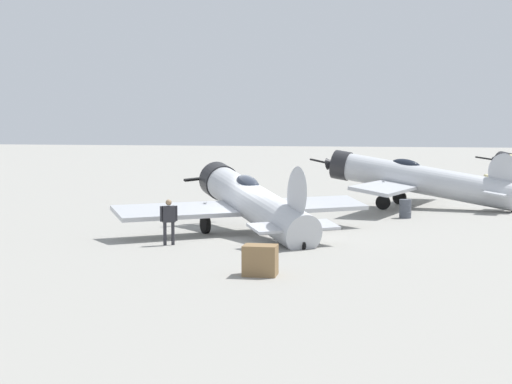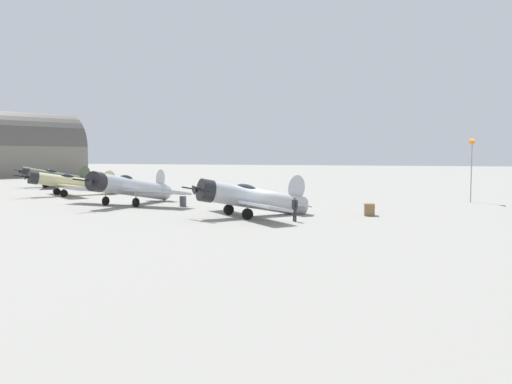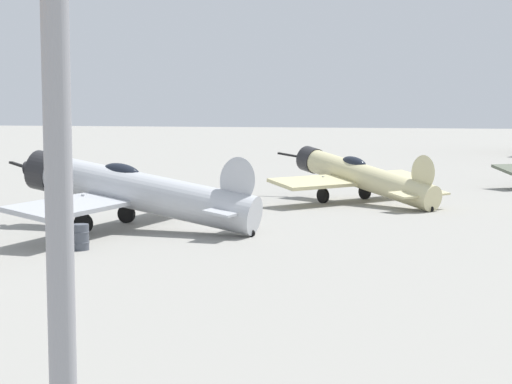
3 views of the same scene
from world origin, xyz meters
name	(u,v)px [view 3 (image 3 of 3)]	position (x,y,z in m)	size (l,w,h in m)	color
airplane_mid_apron	(132,191)	(4.33, 13.71, 1.62)	(12.08, 12.95, 3.24)	#B7BABF
airplane_far_line	(359,176)	(11.78, 26.27, 1.44)	(10.11, 9.32, 2.91)	beige
fuel_drum	(81,237)	(4.71, 8.51, 0.46)	(0.62, 0.62, 0.93)	#474C56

